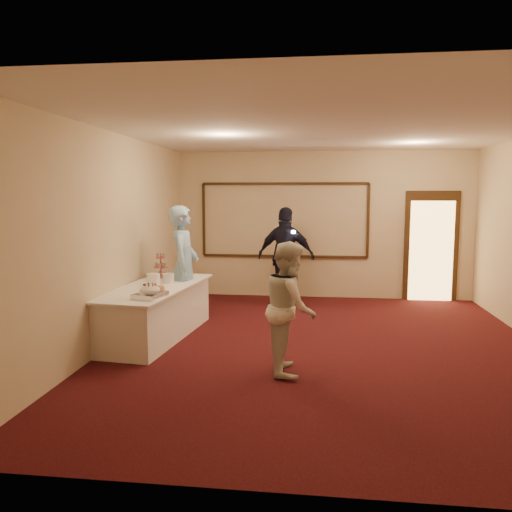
% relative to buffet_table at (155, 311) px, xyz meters
% --- Properties ---
extents(floor, '(7.00, 7.00, 0.00)m').
position_rel_buffet_table_xyz_m(floor, '(2.51, -0.23, -0.39)').
color(floor, black).
rests_on(floor, ground).
extents(room_walls, '(6.04, 7.04, 3.02)m').
position_rel_buffet_table_xyz_m(room_walls, '(2.51, -0.23, 1.64)').
color(room_walls, beige).
rests_on(room_walls, floor).
extents(wall_molding, '(3.45, 0.04, 1.55)m').
position_rel_buffet_table_xyz_m(wall_molding, '(1.71, 3.24, 1.21)').
color(wall_molding, '#31200E').
rests_on(wall_molding, room_walls).
extents(doorway, '(1.05, 0.07, 2.20)m').
position_rel_buffet_table_xyz_m(doorway, '(4.66, 3.23, 0.69)').
color(doorway, '#31200E').
rests_on(doorway, floor).
extents(buffet_table, '(1.24, 2.61, 0.77)m').
position_rel_buffet_table_xyz_m(buffet_table, '(0.00, 0.00, 0.00)').
color(buffet_table, white).
rests_on(buffet_table, floor).
extents(pavlova_tray, '(0.41, 0.51, 0.17)m').
position_rel_buffet_table_xyz_m(pavlova_tray, '(0.20, -0.79, 0.46)').
color(pavlova_tray, silver).
rests_on(pavlova_tray, buffet_table).
extents(cupcake_stand, '(0.30, 0.30, 0.43)m').
position_rel_buffet_table_xyz_m(cupcake_stand, '(-0.17, 0.84, 0.54)').
color(cupcake_stand, '#E94B7A').
rests_on(cupcake_stand, buffet_table).
extents(plate_stack_a, '(0.21, 0.21, 0.17)m').
position_rel_buffet_table_xyz_m(plate_stack_a, '(-0.06, 0.11, 0.47)').
color(plate_stack_a, white).
rests_on(plate_stack_a, buffet_table).
extents(plate_stack_b, '(0.18, 0.18, 0.15)m').
position_rel_buffet_table_xyz_m(plate_stack_b, '(0.12, 0.29, 0.46)').
color(plate_stack_b, white).
rests_on(plate_stack_b, buffet_table).
extents(tart, '(0.27, 0.27, 0.06)m').
position_rel_buffet_table_xyz_m(tart, '(0.12, -0.31, 0.41)').
color(tart, white).
rests_on(tart, buffet_table).
extents(man, '(0.51, 0.74, 1.95)m').
position_rel_buffet_table_xyz_m(man, '(0.26, 0.69, 0.59)').
color(man, '#91BFE9').
rests_on(man, floor).
extents(woman, '(0.69, 0.83, 1.58)m').
position_rel_buffet_table_xyz_m(woman, '(2.07, -1.22, 0.40)').
color(woman, silver).
rests_on(woman, floor).
extents(guest, '(1.18, 0.67, 1.89)m').
position_rel_buffet_table_xyz_m(guest, '(1.80, 2.47, 0.56)').
color(guest, black).
rests_on(guest, floor).
extents(camera_flash, '(0.08, 0.06, 0.05)m').
position_rel_buffet_table_xyz_m(camera_flash, '(1.94, 2.31, 1.04)').
color(camera_flash, white).
rests_on(camera_flash, guest).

